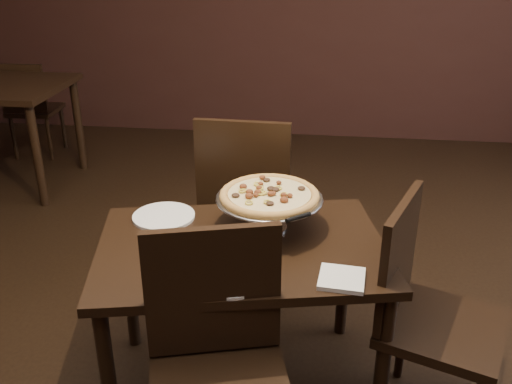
# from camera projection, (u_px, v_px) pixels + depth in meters

# --- Properties ---
(room) EXTENTS (6.04, 7.04, 2.84)m
(room) POSITION_uv_depth(u_px,v_px,m) (239.00, 66.00, 1.87)
(room) COLOR black
(room) RESTS_ON ground
(dining_table) EXTENTS (1.24, 0.96, 0.70)m
(dining_table) POSITION_uv_depth(u_px,v_px,m) (242.00, 265.00, 2.25)
(dining_table) COLOR black
(dining_table) RESTS_ON ground
(pizza_stand) EXTENTS (0.43, 0.43, 0.18)m
(pizza_stand) POSITION_uv_depth(u_px,v_px,m) (269.00, 196.00, 2.28)
(pizza_stand) COLOR silver
(pizza_stand) RESTS_ON dining_table
(parmesan_shaker) EXTENTS (0.06, 0.06, 0.10)m
(parmesan_shaker) POSITION_uv_depth(u_px,v_px,m) (211.00, 250.00, 2.08)
(parmesan_shaker) COLOR beige
(parmesan_shaker) RESTS_ON dining_table
(pepper_flake_shaker) EXTENTS (0.06, 0.06, 0.10)m
(pepper_flake_shaker) POSITION_uv_depth(u_px,v_px,m) (229.00, 260.00, 2.02)
(pepper_flake_shaker) COLOR maroon
(pepper_flake_shaker) RESTS_ON dining_table
(packet_caddy) EXTENTS (0.09, 0.09, 0.07)m
(packet_caddy) POSITION_uv_depth(u_px,v_px,m) (193.00, 254.00, 2.09)
(packet_caddy) COLOR black
(packet_caddy) RESTS_ON dining_table
(napkin_stack) EXTENTS (0.17, 0.17, 0.02)m
(napkin_stack) POSITION_uv_depth(u_px,v_px,m) (342.00, 279.00, 1.98)
(napkin_stack) COLOR white
(napkin_stack) RESTS_ON dining_table
(plate_left) EXTENTS (0.26, 0.26, 0.01)m
(plate_left) POSITION_uv_depth(u_px,v_px,m) (164.00, 216.00, 2.42)
(plate_left) COLOR white
(plate_left) RESTS_ON dining_table
(plate_near) EXTENTS (0.22, 0.22, 0.01)m
(plate_near) POSITION_uv_depth(u_px,v_px,m) (232.00, 281.00, 1.97)
(plate_near) COLOR white
(plate_near) RESTS_ON dining_table
(serving_spatula) EXTENTS (0.15, 0.15, 0.02)m
(serving_spatula) POSITION_uv_depth(u_px,v_px,m) (298.00, 218.00, 2.11)
(serving_spatula) COLOR silver
(serving_spatula) RESTS_ON pizza_stand
(chair_far) EXTENTS (0.48, 0.48, 1.00)m
(chair_far) POSITION_uv_depth(u_px,v_px,m) (247.00, 197.00, 2.97)
(chair_far) COLOR black
(chair_far) RESTS_ON ground
(chair_near) EXTENTS (0.55, 0.55, 0.96)m
(chair_near) POSITION_uv_depth(u_px,v_px,m) (218.00, 365.00, 1.84)
(chair_near) COLOR black
(chair_near) RESTS_ON ground
(chair_side) EXTENTS (0.56, 0.56, 0.93)m
(chair_side) POSITION_uv_depth(u_px,v_px,m) (425.00, 309.00, 2.15)
(chair_side) COLOR black
(chair_side) RESTS_ON ground
(bg_chair_far) EXTENTS (0.41, 0.41, 0.83)m
(bg_chair_far) POSITION_uv_depth(u_px,v_px,m) (31.00, 106.00, 4.86)
(bg_chair_far) COLOR black
(bg_chair_far) RESTS_ON ground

